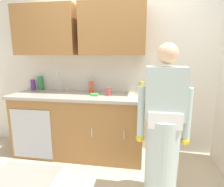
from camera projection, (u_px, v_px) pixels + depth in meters
kitchen_wall_with_uppers at (109, 57)px, 2.85m from camera, size 4.80×0.44×2.70m
counter_cabinet at (79, 126)px, 2.84m from camera, size 1.90×0.62×0.90m
countertop at (78, 96)px, 2.75m from camera, size 1.96×0.66×0.04m
sink at (59, 94)px, 2.80m from camera, size 0.50×0.36×0.35m
person_at_sink at (163, 136)px, 1.92m from camera, size 0.55×0.34×1.62m
floor_mat at (24, 175)px, 2.39m from camera, size 0.80×0.50×0.01m
bottle_soap at (89, 85)px, 2.93m from camera, size 0.06×0.06×0.19m
bottle_water_short at (33, 85)px, 3.07m from camera, size 0.07×0.07×0.17m
bottle_dish_liquid at (141, 87)px, 2.81m from camera, size 0.06×0.06×0.18m
bottle_water_tall at (40, 83)px, 3.06m from camera, size 0.08×0.08×0.22m
bottle_cleaner_spray at (91, 87)px, 2.85m from camera, size 0.07×0.07×0.17m
cup_by_sink at (109, 92)px, 2.65m from camera, size 0.08×0.08×0.10m
knife_on_counter at (136, 96)px, 2.59m from camera, size 0.23×0.12×0.01m
sponge at (94, 95)px, 2.63m from camera, size 0.11×0.07×0.03m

